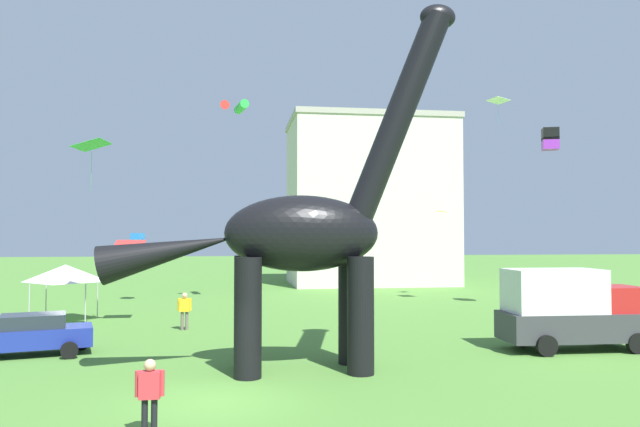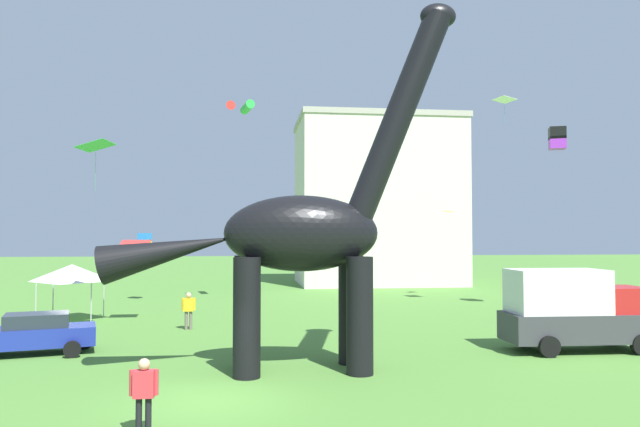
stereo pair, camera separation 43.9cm
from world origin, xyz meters
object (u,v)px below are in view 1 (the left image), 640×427
object	(u,v)px
parked_sedan_left	(33,334)
kite_far_left	(550,139)
kite_drifting	(238,106)
kite_apex	(138,241)
person_watching_child	(185,307)
person_photographer	(150,390)
dinosaur_sculpture	(300,233)
kite_trailing	(130,243)
parked_box_truck	(570,308)
kite_high_right	(441,212)
festival_canopy_tent	(65,273)
kite_mid_right	(92,145)
kite_far_right	(498,101)

from	to	relation	value
parked_sedan_left	kite_far_left	distance (m)	29.78
parked_sedan_left	kite_drifting	distance (m)	21.32
parked_sedan_left	kite_far_left	bearing A→B (deg)	5.10
parked_sedan_left	kite_apex	world-z (taller)	kite_apex
person_watching_child	person_photographer	world-z (taller)	person_watching_child
dinosaur_sculpture	parked_sedan_left	bearing A→B (deg)	-170.05
dinosaur_sculpture	kite_trailing	bearing A→B (deg)	154.25
person_watching_child	kite_apex	size ratio (longest dim) A/B	1.76
parked_box_truck	kite_high_right	distance (m)	21.25
parked_sedan_left	festival_canopy_tent	bearing A→B (deg)	83.12
kite_far_left	parked_box_truck	bearing A→B (deg)	-116.48
festival_canopy_tent	kite_mid_right	world-z (taller)	kite_mid_right
kite_far_left	kite_high_right	bearing A→B (deg)	112.25
parked_sedan_left	kite_apex	xyz separation A→B (m)	(0.93, 18.37, 3.39)
festival_canopy_tent	kite_far_right	world-z (taller)	kite_far_right
person_watching_child	kite_apex	xyz separation A→B (m)	(-4.25, 12.98, 3.12)
parked_sedan_left	kite_drifting	size ratio (longest dim) A/B	2.08
person_watching_child	kite_far_right	size ratio (longest dim) A/B	1.11
dinosaur_sculpture	festival_canopy_tent	bearing A→B (deg)	162.23
kite_high_right	parked_sedan_left	bearing A→B (deg)	-140.60
kite_trailing	kite_drifting	bearing A→B (deg)	53.70
kite_trailing	kite_drifting	distance (m)	12.96
parked_sedan_left	dinosaur_sculpture	bearing A→B (deg)	-37.00
person_watching_child	kite_far_right	bearing A→B (deg)	128.36
kite_drifting	dinosaur_sculpture	bearing A→B (deg)	-83.97
kite_mid_right	parked_box_truck	bearing A→B (deg)	-13.63
kite_trailing	kite_drifting	size ratio (longest dim) A/B	0.70
kite_far_left	dinosaur_sculpture	bearing A→B (deg)	-140.86
parked_sedan_left	kite_mid_right	distance (m)	8.25
person_watching_child	kite_far_right	distance (m)	22.79
kite_drifting	kite_mid_right	bearing A→B (deg)	-116.10
person_watching_child	festival_canopy_tent	xyz separation A→B (m)	(-6.47, 3.71, 1.46)
parked_sedan_left	kite_mid_right	xyz separation A→B (m)	(1.40, 2.78, 7.64)
kite_high_right	kite_drifting	size ratio (longest dim) A/B	0.48
dinosaur_sculpture	person_watching_child	world-z (taller)	dinosaur_sculpture
dinosaur_sculpture	kite_far_right	bearing A→B (deg)	78.83
parked_box_truck	kite_trailing	xyz separation A→B (m)	(-18.57, 10.00, 2.48)
kite_mid_right	kite_far_left	bearing A→B (deg)	15.34
person_watching_child	kite_far_left	size ratio (longest dim) A/B	1.36
kite_far_right	kite_apex	bearing A→B (deg)	162.16
kite_high_right	person_watching_child	bearing A→B (deg)	-142.88
parked_sedan_left	festival_canopy_tent	size ratio (longest dim) A/B	1.43
parked_sedan_left	person_watching_child	size ratio (longest dim) A/B	2.53
parked_box_truck	kite_drifting	xyz separation A→B (m)	(-13.03, 17.53, 11.46)
festival_canopy_tent	kite_high_right	xyz separation A→B (m)	(24.07, 9.61, 3.79)
parked_box_truck	festival_canopy_tent	world-z (taller)	parked_box_truck
parked_sedan_left	kite_far_left	size ratio (longest dim) A/B	3.43
parked_sedan_left	kite_mid_right	world-z (taller)	kite_mid_right
person_photographer	kite_apex	bearing A→B (deg)	22.70
kite_drifting	parked_box_truck	bearing A→B (deg)	-53.37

